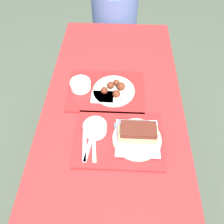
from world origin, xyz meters
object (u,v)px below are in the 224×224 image
Objects in this scene: brisket_sandwich_plate at (138,135)px; wings_plate_far at (114,89)px; person_seated_across at (115,15)px; bowl_coleslaw_far at (81,84)px; tray_near at (119,139)px; tray_far at (106,91)px; bowl_coleslaw_near at (95,128)px.

wings_plate_far is (-0.12, 0.31, -0.02)m from brisket_sandwich_plate.
bowl_coleslaw_far is at bearing -100.00° from person_seated_across.
tray_near is 0.68× the size of person_seated_across.
tray_near is at bearing -86.88° from person_seated_across.
tray_far is 0.15m from bowl_coleslaw_far.
wings_plate_far reaches higher than tray_near.
tray_near is at bearing 178.56° from brisket_sandwich_plate.
brisket_sandwich_plate is 0.37× the size of person_seated_across.
tray_near is 0.32m from tray_far.
person_seated_across reaches higher than tray_far.
brisket_sandwich_plate reaches higher than bowl_coleslaw_near.
person_seated_across reaches higher than bowl_coleslaw_far.
wings_plate_far is (0.04, -0.01, 0.02)m from tray_far.
brisket_sandwich_plate is 2.04× the size of bowl_coleslaw_far.
bowl_coleslaw_near is (-0.12, 0.04, 0.03)m from tray_near.
tray_near is at bearing -54.96° from bowl_coleslaw_far.
wings_plate_far is (-0.04, 0.31, 0.02)m from tray_near.
bowl_coleslaw_near is 1.21m from person_seated_across.
wings_plate_far reaches higher than bowl_coleslaw_near.
bowl_coleslaw_far is 0.49× the size of wings_plate_far.
tray_near is 3.72× the size of bowl_coleslaw_far.
bowl_coleslaw_near is at bearing 162.66° from tray_near.
brisket_sandwich_plate is 0.33m from wings_plate_far.
wings_plate_far is 0.94m from person_seated_across.
brisket_sandwich_plate is at bearing -10.85° from bowl_coleslaw_near.
tray_near is 1.25m from person_seated_across.
person_seated_across reaches higher than wings_plate_far.
bowl_coleslaw_far reaches higher than tray_near.
bowl_coleslaw_near is 0.31m from bowl_coleslaw_far.
tray_near is 0.13m from bowl_coleslaw_near.
tray_far is 0.68× the size of person_seated_across.
bowl_coleslaw_near is 0.49× the size of wings_plate_far.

